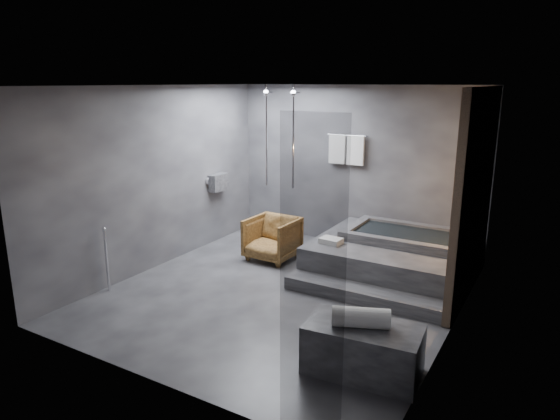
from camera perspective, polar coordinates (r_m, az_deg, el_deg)
The scene contains 7 objects.
room at distance 6.59m, azimuth 4.54°, elevation 4.65°, with size 5.00×5.04×2.82m.
tub_deck at distance 7.82m, azimuth 12.57°, elevation -5.29°, with size 2.20×2.00×0.50m, color #2E2E30.
tub_step at distance 6.84m, azimuth 9.37°, elevation -9.52°, with size 2.20×0.36×0.18m, color #2E2E30.
concrete_bench at distance 5.25m, azimuth 9.46°, elevation -15.40°, with size 1.13×0.62×0.51m, color #323235.
driftwood_chair at distance 8.20m, azimuth -0.89°, elevation -3.26°, with size 0.75×0.77×0.70m, color #412810.
rolled_towel at distance 5.05m, azimuth 9.24°, elevation -12.04°, with size 0.20×0.20×0.57m, color white.
deck_towel at distance 7.50m, azimuth 5.86°, elevation -3.52°, with size 0.32×0.23×0.08m, color silver.
Camera 1 is at (3.22, -5.60, 2.85)m, focal length 32.00 mm.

